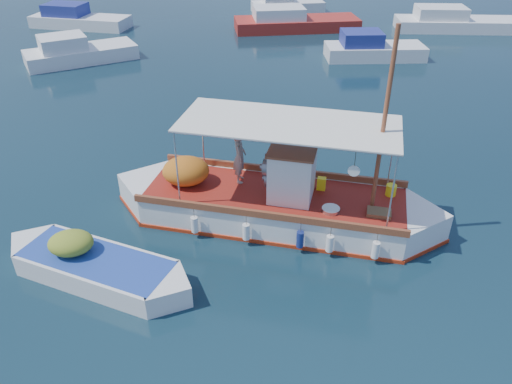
{
  "coord_description": "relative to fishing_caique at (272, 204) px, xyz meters",
  "views": [
    {
      "loc": [
        -1.56,
        -12.15,
        8.96
      ],
      "look_at": [
        -1.2,
        0.0,
        1.39
      ],
      "focal_mm": 35.0,
      "sensor_mm": 36.0,
      "label": 1
    }
  ],
  "objects": [
    {
      "name": "ground",
      "position": [
        0.68,
        -0.63,
        -0.55
      ],
      "size": [
        160.0,
        160.0,
        0.0
      ],
      "primitive_type": "plane",
      "color": "black",
      "rests_on": "ground"
    },
    {
      "name": "fishing_caique",
      "position": [
        0.0,
        0.0,
        0.0
      ],
      "size": [
        10.02,
        4.65,
        6.32
      ],
      "rotation": [
        0.0,
        0.0,
        -0.26
      ],
      "color": "white",
      "rests_on": "ground"
    },
    {
      "name": "dinghy",
      "position": [
        -4.82,
        -2.54,
        -0.26
      ],
      "size": [
        5.22,
        3.2,
        1.4
      ],
      "rotation": [
        0.0,
        0.0,
        -0.43
      ],
      "color": "white",
      "rests_on": "ground"
    },
    {
      "name": "bg_boat_nw",
      "position": [
        -10.37,
        16.36,
        -0.06
      ],
      "size": [
        6.59,
        4.95,
        1.8
      ],
      "rotation": [
        0.0,
        0.0,
        0.47
      ],
      "color": "silver",
      "rests_on": "ground"
    },
    {
      "name": "bg_boat_n",
      "position": [
        2.82,
        23.38,
        -0.06
      ],
      "size": [
        8.9,
        3.62,
        1.8
      ],
      "rotation": [
        0.0,
        0.0,
        0.1
      ],
      "color": "#A6251B",
      "rests_on": "ground"
    },
    {
      "name": "bg_boat_ne",
      "position": [
        6.87,
        16.5,
        -0.06
      ],
      "size": [
        5.77,
        2.27,
        1.8
      ],
      "rotation": [
        0.0,
        0.0,
        0.01
      ],
      "color": "silver",
      "rests_on": "ground"
    },
    {
      "name": "bg_boat_e",
      "position": [
        14.14,
        22.95,
        -0.06
      ],
      "size": [
        8.58,
        3.27,
        1.8
      ],
      "rotation": [
        0.0,
        0.0,
        -0.08
      ],
      "color": "silver",
      "rests_on": "ground"
    },
    {
      "name": "bg_boat_far_w",
      "position": [
        -12.63,
        24.65,
        -0.06
      ],
      "size": [
        7.37,
        3.98,
        1.8
      ],
      "rotation": [
        0.0,
        0.0,
        -0.25
      ],
      "color": "silver",
      "rests_on": "ground"
    },
    {
      "name": "bg_boat_far_n",
      "position": [
        2.77,
        29.16,
        -0.06
      ],
      "size": [
        5.95,
        2.78,
        1.8
      ],
      "rotation": [
        0.0,
        0.0,
        0.14
      ],
      "color": "silver",
      "rests_on": "ground"
    }
  ]
}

